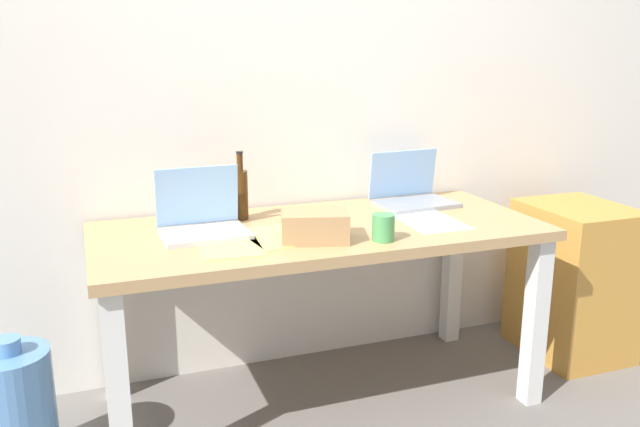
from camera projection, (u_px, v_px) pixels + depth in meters
name	position (u px, v px, depth m)	size (l,w,h in m)	color
ground_plane	(320.00, 398.00, 2.67)	(8.00, 8.00, 0.00)	slate
back_wall	(285.00, 68.00, 2.74)	(5.20, 0.08, 2.60)	silver
desk	(320.00, 251.00, 2.52)	(1.69, 0.74, 0.72)	tan
laptop_left	(202.00, 220.00, 2.38)	(0.31, 0.25, 0.24)	silver
laptop_right	(411.00, 193.00, 2.83)	(0.34, 0.26, 0.22)	gray
beer_bottle	(241.00, 193.00, 2.57)	(0.06, 0.06, 0.27)	#47280F
computer_mouse	(293.00, 213.00, 2.62)	(0.06, 0.10, 0.03)	#724799
cardboard_box	(315.00, 226.00, 2.30)	(0.23, 0.17, 0.10)	tan
coffee_mug	(383.00, 228.00, 2.30)	(0.08, 0.08, 0.10)	#4C9E56
paper_sheet_front_right	(431.00, 222.00, 2.55)	(0.21, 0.30, 0.00)	white
paper_sheet_front_left	(229.00, 245.00, 2.25)	(0.21, 0.30, 0.00)	#F4E06B
paper_yellow_folder	(277.00, 236.00, 2.36)	(0.21, 0.30, 0.00)	#F4E06B
water_cooler_jug	(15.00, 413.00, 2.15)	(0.26, 0.26, 0.49)	#598CC6
filing_cabinet	(573.00, 280.00, 3.01)	(0.40, 0.48, 0.70)	#C68938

